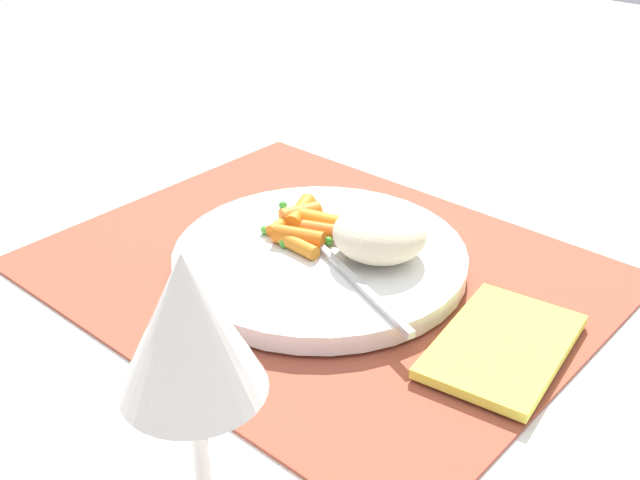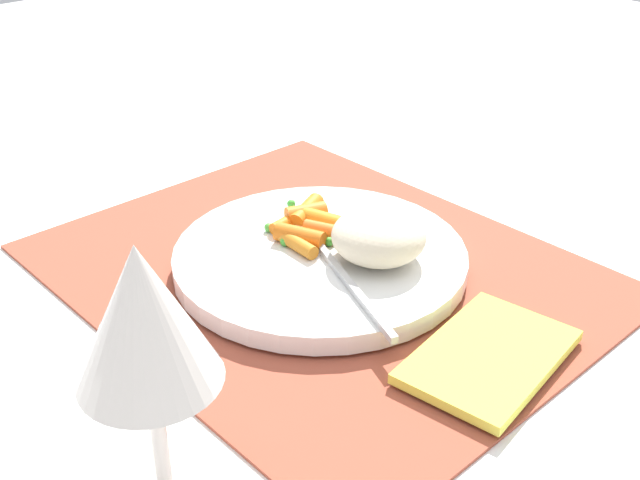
{
  "view_description": "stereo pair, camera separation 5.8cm",
  "coord_description": "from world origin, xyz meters",
  "views": [
    {
      "loc": [
        -0.39,
        0.45,
        0.37
      ],
      "look_at": [
        0.0,
        0.0,
        0.03
      ],
      "focal_mm": 44.21,
      "sensor_mm": 36.0,
      "label": 1
    },
    {
      "loc": [
        -0.44,
        0.41,
        0.37
      ],
      "look_at": [
        0.0,
        0.0,
        0.03
      ],
      "focal_mm": 44.21,
      "sensor_mm": 36.0,
      "label": 2
    }
  ],
  "objects": [
    {
      "name": "ground_plane",
      "position": [
        0.0,
        0.0,
        0.0
      ],
      "size": [
        2.4,
        2.4,
        0.0
      ],
      "primitive_type": "plane",
      "color": "white"
    },
    {
      "name": "placemat",
      "position": [
        0.0,
        0.0,
        0.0
      ],
      "size": [
        0.47,
        0.38,
        0.01
      ],
      "primitive_type": "cube",
      "color": "#9E4733",
      "rests_on": "ground_plane"
    },
    {
      "name": "napkin",
      "position": [
        -0.18,
        0.0,
        0.01
      ],
      "size": [
        0.11,
        0.15,
        0.01
      ],
      "primitive_type": "cube",
      "rotation": [
        0.0,
        0.0,
        0.15
      ],
      "color": "#EAE54C",
      "rests_on": "placemat"
    },
    {
      "name": "carrot_portion",
      "position": [
        0.03,
        -0.02,
        0.03
      ],
      "size": [
        0.08,
        0.08,
        0.02
      ],
      "color": "orange",
      "rests_on": "plate"
    },
    {
      "name": "plate",
      "position": [
        0.0,
        0.0,
        0.01
      ],
      "size": [
        0.26,
        0.26,
        0.02
      ],
      "primitive_type": "cylinder",
      "color": "white",
      "rests_on": "placemat"
    },
    {
      "name": "pea_scatter",
      "position": [
        0.04,
        -0.01,
        0.03
      ],
      "size": [
        0.09,
        0.07,
        0.01
      ],
      "color": "green",
      "rests_on": "plate"
    },
    {
      "name": "wine_glass",
      "position": [
        -0.12,
        0.24,
        0.12
      ],
      "size": [
        0.08,
        0.08,
        0.17
      ],
      "color": "silver",
      "rests_on": "ground_plane"
    },
    {
      "name": "rice_mound",
      "position": [
        -0.04,
        -0.03,
        0.04
      ],
      "size": [
        0.08,
        0.08,
        0.04
      ],
      "primitive_type": "ellipsoid",
      "color": "beige",
      "rests_on": "plate"
    },
    {
      "name": "fork",
      "position": [
        -0.02,
        0.01,
        0.03
      ],
      "size": [
        0.19,
        0.08,
        0.01
      ],
      "color": "beige",
      "rests_on": "plate"
    }
  ]
}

